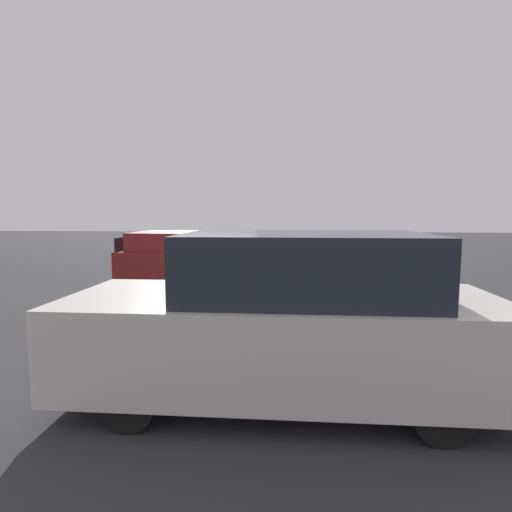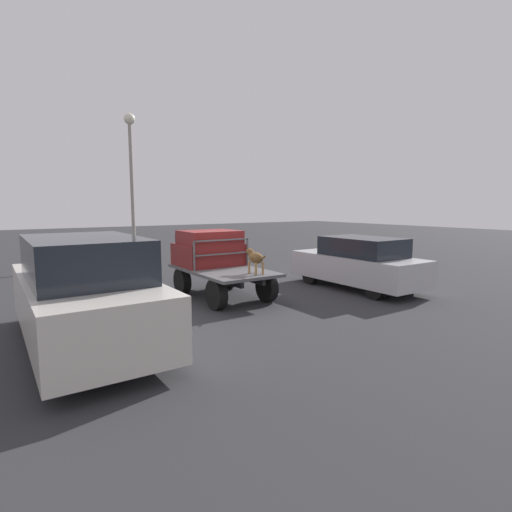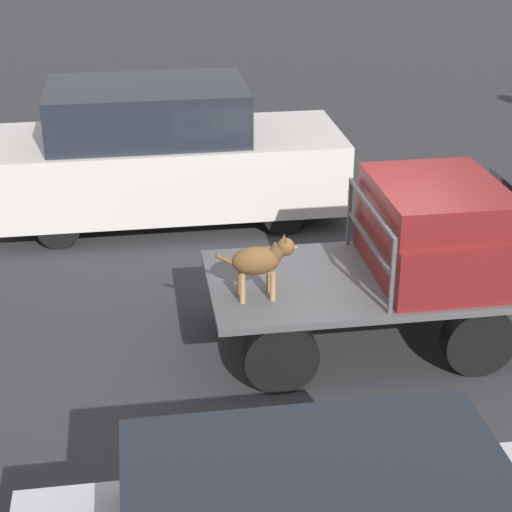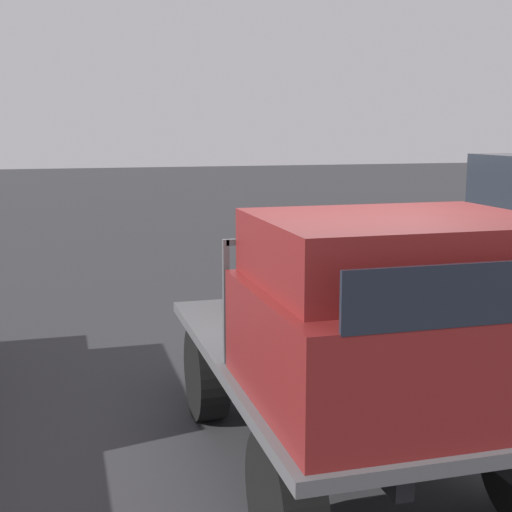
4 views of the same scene
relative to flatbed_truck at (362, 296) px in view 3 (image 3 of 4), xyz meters
name	(u,v)px [view 3 (image 3 of 4)]	position (x,y,z in m)	size (l,w,h in m)	color
ground_plane	(360,342)	(0.00, 0.00, -0.59)	(80.00, 80.00, 0.00)	#2D2D30
flatbed_truck	(362,296)	(0.00, 0.00, 0.00)	(3.42, 1.87, 0.84)	black
truck_cab	(442,231)	(0.85, 0.00, 0.74)	(1.55, 1.75, 1.04)	maroon
truck_headboard	(370,230)	(0.04, 0.00, 0.80)	(0.04, 1.75, 0.83)	#4C4C4F
dog	(261,260)	(-1.19, -0.30, 0.67)	(0.86, 0.29, 0.68)	#9E7547
parked_pickup_far	(163,155)	(-1.98, 4.03, 0.41)	(5.16, 2.00, 2.06)	black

